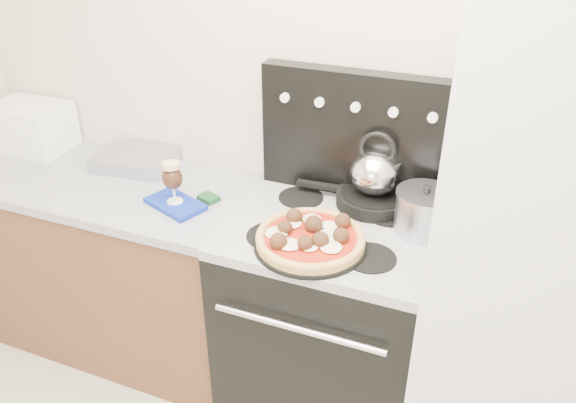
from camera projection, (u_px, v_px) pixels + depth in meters
The scene contains 16 objects.
room_shell at pixel (178, 292), 1.22m from camera, with size 3.52×3.01×2.52m.
base_cabinet at pixel (110, 264), 2.68m from camera, with size 1.45×0.60×0.86m, color brown.
countertop at pixel (94, 180), 2.46m from camera, with size 1.48×0.63×0.04m, color #A1A1AB.
stove_body at pixel (328, 324), 2.30m from camera, with size 0.76×0.65×0.88m, color black.
cooktop at pixel (332, 230), 2.07m from camera, with size 0.76×0.65×0.04m, color #ADADB2.
backguard at pixel (357, 135), 2.16m from camera, with size 0.76×0.08×0.50m, color black.
fridge at pixel (538, 265), 1.80m from camera, with size 0.64×0.68×1.90m, color silver.
toaster_oven at pixel (31, 126), 2.66m from camera, with size 0.35×0.26×0.22m, color white.
foil_sheet at pixel (136, 160), 2.51m from camera, with size 0.34×0.25×0.07m, color silver.
oven_mitt at pixel (175, 204), 2.22m from camera, with size 0.24×0.14×0.02m, color #1129A1.
beer_glass at pixel (173, 182), 2.17m from camera, with size 0.08×0.08×0.17m, color #331B10, non-canonical shape.
pizza_pan at pixel (310, 244), 1.95m from camera, with size 0.39×0.39×0.01m, color black.
pizza at pixel (310, 236), 1.93m from camera, with size 0.38×0.38×0.05m, color tan, non-canonical shape.
skillet at pixel (373, 199), 2.18m from camera, with size 0.29×0.29×0.05m, color black.
tea_kettle at pixel (376, 168), 2.12m from camera, with size 0.19×0.19×0.21m, color white, non-canonical shape.
stock_pot at pixel (424, 213), 2.00m from camera, with size 0.21×0.21×0.15m, color #B4B4C4.
Camera 1 is at (0.58, -0.51, 2.03)m, focal length 35.00 mm.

